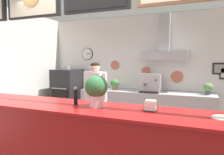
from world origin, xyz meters
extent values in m
cube|color=#9E9E99|center=(0.00, 2.80, 1.39)|extent=(5.35, 0.12, 2.79)
cube|color=white|center=(0.00, 2.73, 1.39)|extent=(5.31, 0.01, 2.75)
cylinder|color=black|center=(-1.65, 2.72, 1.83)|extent=(0.33, 0.02, 0.33)
cylinder|color=white|center=(-1.65, 2.70, 1.83)|extent=(0.31, 0.01, 0.31)
cube|color=black|center=(-1.59, 2.70, 1.83)|extent=(0.12, 0.01, 0.03)
cylinder|color=#C1664C|center=(-0.82, 2.71, 1.53)|extent=(0.23, 0.02, 0.23)
cylinder|color=#C1664C|center=(0.02, 2.71, 1.37)|extent=(0.24, 0.02, 0.24)
cylinder|color=#C1664C|center=(0.75, 2.71, 1.26)|extent=(0.28, 0.02, 0.28)
cube|color=black|center=(1.64, 2.72, 1.47)|extent=(0.27, 0.02, 0.26)
cube|color=gray|center=(1.64, 2.71, 1.47)|extent=(0.20, 0.01, 0.19)
cube|color=black|center=(1.75, 2.72, 1.38)|extent=(0.20, 0.02, 0.28)
cube|color=#B7BABF|center=(0.47, 2.56, 1.77)|extent=(1.06, 0.36, 0.20)
cube|color=#B7BABF|center=(0.47, 2.62, 2.30)|extent=(0.24, 0.24, 0.87)
cube|color=black|center=(-0.99, -0.04, 2.48)|extent=(0.91, 0.05, 0.44)
cube|color=#F2E5C6|center=(-0.99, -0.06, 2.48)|extent=(0.82, 0.01, 0.39)
ellipsoid|color=#DBAD60|center=(-0.99, -0.08, 2.49)|extent=(0.26, 0.04, 0.18)
cube|color=tan|center=(-0.99, -0.08, 2.49)|extent=(0.25, 0.01, 0.05)
cube|color=maroon|center=(0.00, -0.21, 0.53)|extent=(4.16, 0.69, 1.06)
cube|color=#B31515|center=(0.00, -0.21, 1.08)|extent=(4.25, 0.72, 0.03)
cube|color=#B7BABF|center=(0.05, 2.40, 0.46)|extent=(3.11, 0.64, 0.92)
cube|color=#929499|center=(0.05, 2.40, 0.17)|extent=(2.95, 0.58, 0.02)
cube|color=#232326|center=(-2.01, 2.26, 0.71)|extent=(0.62, 0.71, 1.41)
cube|color=black|center=(-2.01, 1.89, 0.82)|extent=(0.46, 0.02, 0.20)
cube|color=#A3A5AD|center=(-2.01, 1.88, 0.95)|extent=(0.43, 0.02, 0.02)
cylinder|color=#A3A5AD|center=(-2.01, 2.26, 1.46)|extent=(0.14, 0.14, 0.10)
cube|color=#232328|center=(-0.57, 1.06, 0.43)|extent=(0.32, 0.26, 0.87)
cube|color=white|center=(-0.57, 1.06, 1.15)|extent=(0.42, 0.30, 0.57)
cylinder|color=white|center=(-0.35, 1.01, 1.18)|extent=(0.08, 0.08, 0.49)
cylinder|color=white|center=(-0.80, 1.11, 1.18)|extent=(0.08, 0.08, 0.49)
sphere|color=#D8AD8E|center=(-0.57, 1.06, 1.52)|extent=(0.19, 0.19, 0.19)
ellipsoid|color=black|center=(-0.57, 1.06, 1.56)|extent=(0.18, 0.18, 0.10)
cube|color=silver|center=(0.21, 2.38, 1.14)|extent=(0.46, 0.38, 0.42)
cylinder|color=#4C4C51|center=(0.12, 2.16, 1.12)|extent=(0.06, 0.06, 0.06)
cube|color=black|center=(0.21, 2.15, 0.94)|extent=(0.41, 0.10, 0.04)
sphere|color=black|center=(0.35, 2.17, 1.22)|extent=(0.04, 0.04, 0.04)
cylinder|color=#9E563D|center=(-0.69, 2.37, 0.97)|extent=(0.11, 0.11, 0.09)
ellipsoid|color=#387A3D|center=(-0.69, 2.37, 1.09)|extent=(0.21, 0.21, 0.19)
cylinder|color=#4C4C51|center=(1.42, 2.41, 0.97)|extent=(0.10, 0.10, 0.10)
ellipsoid|color=#5B844C|center=(1.42, 2.41, 1.09)|extent=(0.19, 0.19, 0.17)
cube|color=#262628|center=(0.72, -0.12, 1.10)|extent=(0.14, 0.14, 0.01)
cylinder|color=#262628|center=(0.65, -0.12, 1.16)|extent=(0.01, 0.01, 0.13)
cylinder|color=#262628|center=(0.79, -0.12, 1.16)|extent=(0.01, 0.01, 0.13)
cube|color=white|center=(0.72, -0.12, 1.15)|extent=(0.12, 0.12, 0.11)
cylinder|color=black|center=(-0.22, -0.17, 1.19)|extent=(0.05, 0.05, 0.19)
sphere|color=gray|center=(-0.22, -0.17, 1.30)|extent=(0.05, 0.05, 0.05)
cylinder|color=silver|center=(0.08, -0.19, 1.17)|extent=(0.17, 0.17, 0.15)
cylinder|color=gray|center=(0.08, -0.19, 1.12)|extent=(0.16, 0.16, 0.05)
ellipsoid|color=#2D6638|center=(0.08, -0.19, 1.34)|extent=(0.27, 0.27, 0.27)
cylinder|color=white|center=(1.45, -0.18, 1.10)|extent=(0.22, 0.22, 0.01)
camera|label=1|loc=(1.19, -2.42, 1.66)|focal=33.49mm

